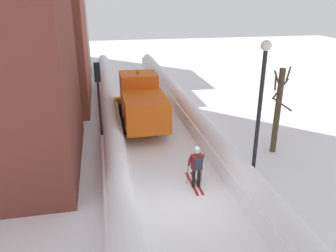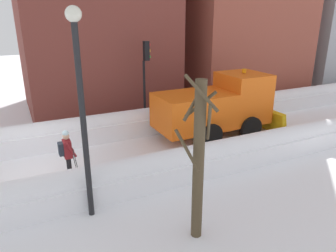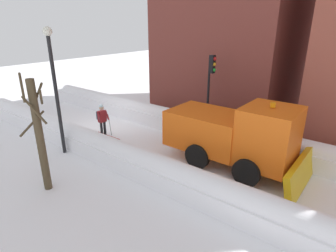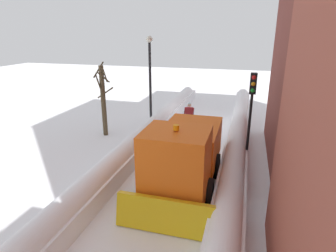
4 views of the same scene
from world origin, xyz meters
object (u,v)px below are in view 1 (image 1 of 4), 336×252
plow_truck (142,102)px  skier (197,165)px  traffic_light_pole (99,90)px  bare_tree_near (278,109)px  street_lamp (261,97)px

plow_truck → skier: (1.25, -7.15, -0.48)m
traffic_light_pole → bare_tree_near: bearing=-13.9°
traffic_light_pole → skier: bearing=-51.1°
traffic_light_pole → bare_tree_near: size_ratio=1.00×
traffic_light_pole → bare_tree_near: 8.61m
skier → street_lamp: size_ratio=0.31×
skier → street_lamp: bearing=3.8°
skier → street_lamp: street_lamp is taller
street_lamp → bare_tree_near: 3.42m
plow_truck → bare_tree_near: size_ratio=1.37×
plow_truck → skier: size_ratio=3.31×
street_lamp → skier: bearing=-176.2°
bare_tree_near → plow_truck: bearing=141.5°
skier → street_lamp: 3.63m
traffic_light_pole → bare_tree_near: bare_tree_near is taller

